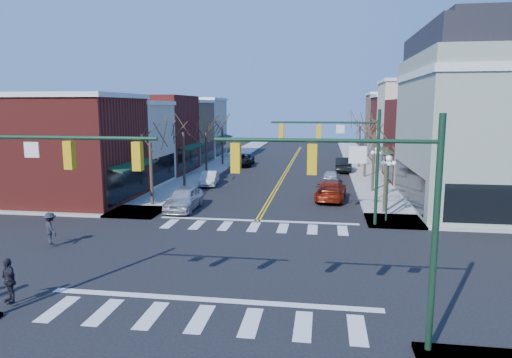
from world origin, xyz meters
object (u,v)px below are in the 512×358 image
at_px(car_right_near, 331,190).
at_px(car_right_mid, 331,177).
at_px(pedestrian_dark_b, 51,228).
at_px(car_left_mid, 209,178).
at_px(car_left_far, 243,160).
at_px(lamppost_midblock, 376,164).
at_px(pedestrian_dark_a, 9,280).
at_px(car_right_far, 343,164).
at_px(lamppost_corner, 388,177).
at_px(victorian_corner, 498,116).
at_px(car_left_near, 184,199).

xyz_separation_m(car_right_near, car_right_mid, (0.12, 7.76, -0.13)).
bearing_deg(pedestrian_dark_b, car_left_mid, -62.29).
bearing_deg(car_left_far, lamppost_midblock, -57.22).
xyz_separation_m(car_left_far, pedestrian_dark_a, (-1.51, -40.99, 0.26)).
relative_size(car_right_far, pedestrian_dark_a, 2.96).
bearing_deg(lamppost_corner, lamppost_midblock, 90.00).
bearing_deg(pedestrian_dark_a, car_left_mid, 118.71).
xyz_separation_m(victorian_corner, pedestrian_dark_a, (-23.80, -20.70, -5.66)).
distance_m(lamppost_corner, pedestrian_dark_a, 21.45).
bearing_deg(car_right_far, pedestrian_dark_a, 71.32).
relative_size(car_left_mid, car_right_far, 0.81).
distance_m(car_right_mid, pedestrian_dark_b, 26.86).
height_order(car_right_near, car_right_mid, car_right_near).
xyz_separation_m(car_right_near, car_right_far, (1.60, 16.11, 0.03)).
bearing_deg(car_right_mid, car_left_near, 54.25).
relative_size(car_right_near, car_right_mid, 1.41).
relative_size(lamppost_midblock, car_left_mid, 1.07).
distance_m(car_left_mid, pedestrian_dark_b, 20.01).
xyz_separation_m(victorian_corner, lamppost_corner, (-8.30, -6.00, -3.70)).
relative_size(car_left_mid, car_right_mid, 1.03).
bearing_deg(car_left_far, car_right_mid, -50.21).
xyz_separation_m(lamppost_corner, car_left_near, (-13.87, 1.58, -2.14)).
distance_m(car_left_mid, car_right_far, 16.87).
height_order(lamppost_midblock, car_right_mid, lamppost_midblock).
xyz_separation_m(car_right_far, pedestrian_dark_a, (-13.70, -37.55, 0.17)).
height_order(lamppost_corner, car_left_far, lamppost_corner).
distance_m(car_left_near, car_left_far, 24.72).
relative_size(victorian_corner, lamppost_midblock, 3.29).
height_order(victorian_corner, lamppost_corner, victorian_corner).
relative_size(car_left_mid, car_left_far, 0.76).
bearing_deg(car_right_far, victorian_corner, 122.30).
relative_size(victorian_corner, car_right_near, 2.59).
xyz_separation_m(lamppost_corner, car_right_mid, (-3.28, 14.50, -2.29)).
xyz_separation_m(car_left_near, pedestrian_dark_b, (-4.33, -9.40, 0.18)).
bearing_deg(pedestrian_dark_b, victorian_corner, -114.38).
bearing_deg(victorian_corner, car_right_mid, 143.70).
bearing_deg(victorian_corner, car_right_far, 120.93).
distance_m(lamppost_corner, car_left_near, 14.13).
xyz_separation_m(car_left_mid, pedestrian_dark_b, (-3.60, -19.68, 0.34)).
relative_size(victorian_corner, pedestrian_dark_a, 8.37).
height_order(lamppost_corner, lamppost_midblock, same).
bearing_deg(pedestrian_dark_a, pedestrian_dark_b, 142.09).
relative_size(car_right_near, pedestrian_dark_a, 3.23).
bearing_deg(lamppost_corner, car_right_mid, 102.73).
xyz_separation_m(pedestrian_dark_a, pedestrian_dark_b, (-2.70, 6.88, 0.01)).
bearing_deg(car_left_near, car_right_near, 25.88).
height_order(pedestrian_dark_a, pedestrian_dark_b, pedestrian_dark_b).
bearing_deg(car_right_far, pedestrian_dark_b, 63.23).
relative_size(victorian_corner, car_left_near, 2.94).
bearing_deg(car_right_mid, lamppost_corner, 106.32).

